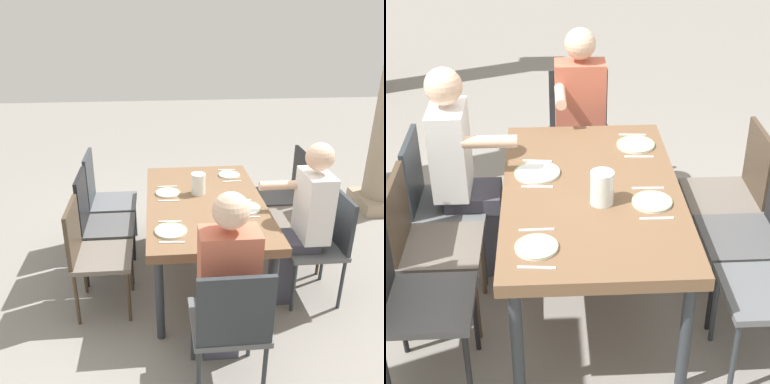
# 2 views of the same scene
# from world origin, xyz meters

# --- Properties ---
(ground_plane) EXTENTS (16.00, 16.00, 0.00)m
(ground_plane) POSITION_xyz_m (0.00, 0.00, 0.00)
(ground_plane) COLOR gray
(dining_table) EXTENTS (1.61, 0.95, 0.74)m
(dining_table) POSITION_xyz_m (0.00, 0.00, 0.67)
(dining_table) COLOR brown
(dining_table) RESTS_ON ground
(chair_west_north) EXTENTS (0.44, 0.44, 0.94)m
(chair_west_north) POSITION_xyz_m (-0.59, 0.90, 0.55)
(chair_west_north) COLOR #4F4F50
(chair_west_north) RESTS_ON ground
(chair_mid_north) EXTENTS (0.44, 0.44, 0.89)m
(chair_mid_north) POSITION_xyz_m (-0.12, 0.89, 0.53)
(chair_mid_north) COLOR #6A6158
(chair_mid_north) RESTS_ON ground
(chair_mid_south) EXTENTS (0.44, 0.44, 0.95)m
(chair_mid_south) POSITION_xyz_m (-0.12, -0.90, 0.55)
(chair_mid_south) COLOR #4F4F50
(chair_mid_south) RESTS_ON ground
(chair_east_north) EXTENTS (0.44, 0.44, 0.90)m
(chair_east_north) POSITION_xyz_m (0.34, 0.90, 0.52)
(chair_east_north) COLOR #5B5E61
(chair_east_north) RESTS_ON ground
(chair_east_south) EXTENTS (0.44, 0.44, 0.90)m
(chair_east_south) POSITION_xyz_m (0.34, -0.90, 0.52)
(chair_east_south) COLOR #6A6158
(chair_east_south) RESTS_ON ground
(chair_head_east) EXTENTS (0.44, 0.44, 0.93)m
(chair_head_east) POSITION_xyz_m (1.22, 0.00, 0.54)
(chair_head_east) COLOR #5B5E61
(chair_head_east) RESTS_ON ground
(diner_woman_green) EXTENTS (0.49, 0.35, 1.29)m
(diner_woman_green) POSITION_xyz_m (1.04, 0.00, 0.69)
(diner_woman_green) COLOR #3F3F4C
(diner_woman_green) RESTS_ON ground
(diner_man_white) EXTENTS (0.35, 0.49, 1.31)m
(diner_man_white) POSITION_xyz_m (0.34, 0.72, 0.70)
(diner_man_white) COLOR #3F3F4C
(diner_man_white) RESTS_ON ground
(plate_0) EXTENTS (0.20, 0.20, 0.02)m
(plate_0) POSITION_xyz_m (-0.54, 0.29, 0.75)
(plate_0) COLOR white
(plate_0) RESTS_ON dining_table
(fork_0) EXTENTS (0.03, 0.17, 0.01)m
(fork_0) POSITION_xyz_m (-0.69, 0.29, 0.74)
(fork_0) COLOR silver
(fork_0) RESTS_ON dining_table
(spoon_0) EXTENTS (0.02, 0.17, 0.01)m
(spoon_0) POSITION_xyz_m (-0.39, 0.29, 0.74)
(spoon_0) COLOR silver
(spoon_0) RESTS_ON dining_table
(plate_1) EXTENTS (0.21, 0.21, 0.02)m
(plate_1) POSITION_xyz_m (-0.17, -0.30, 0.75)
(plate_1) COLOR white
(plate_1) RESTS_ON dining_table
(fork_1) EXTENTS (0.02, 0.17, 0.01)m
(fork_1) POSITION_xyz_m (-0.32, -0.30, 0.74)
(fork_1) COLOR silver
(fork_1) RESTS_ON dining_table
(spoon_1) EXTENTS (0.02, 0.17, 0.01)m
(spoon_1) POSITION_xyz_m (-0.02, -0.30, 0.74)
(spoon_1) COLOR silver
(spoon_1) RESTS_ON dining_table
(plate_2) EXTENTS (0.26, 0.26, 0.02)m
(plate_2) POSITION_xyz_m (0.18, 0.29, 0.75)
(plate_2) COLOR white
(plate_2) RESTS_ON dining_table
(fork_2) EXTENTS (0.03, 0.17, 0.01)m
(fork_2) POSITION_xyz_m (0.03, 0.29, 0.74)
(fork_2) COLOR silver
(fork_2) RESTS_ON dining_table
(spoon_2) EXTENTS (0.04, 0.17, 0.01)m
(spoon_2) POSITION_xyz_m (0.33, 0.29, 0.74)
(spoon_2) COLOR silver
(spoon_2) RESTS_ON dining_table
(plate_3) EXTENTS (0.23, 0.23, 0.02)m
(plate_3) POSITION_xyz_m (0.50, -0.30, 0.75)
(plate_3) COLOR white
(plate_3) RESTS_ON dining_table
(fork_3) EXTENTS (0.03, 0.17, 0.01)m
(fork_3) POSITION_xyz_m (0.35, -0.30, 0.74)
(fork_3) COLOR silver
(fork_3) RESTS_ON dining_table
(spoon_3) EXTENTS (0.03, 0.17, 0.01)m
(spoon_3) POSITION_xyz_m (0.65, -0.30, 0.74)
(spoon_3) COLOR silver
(spoon_3) RESTS_ON dining_table
(water_pitcher) EXTENTS (0.12, 0.12, 0.18)m
(water_pitcher) POSITION_xyz_m (-0.15, -0.04, 0.82)
(water_pitcher) COLOR white
(water_pitcher) RESTS_ON dining_table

